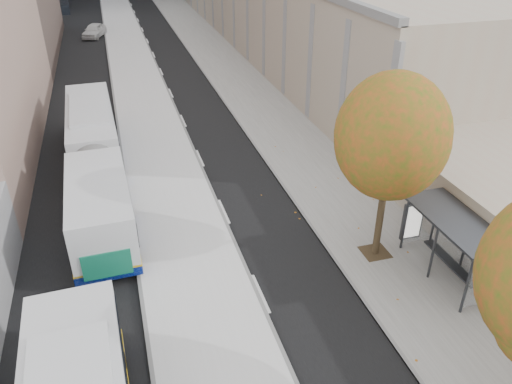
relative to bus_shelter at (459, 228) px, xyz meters
name	(u,v)px	position (x,y,z in m)	size (l,w,h in m)	color
bus_platform	(143,99)	(-9.56, 24.04, -2.11)	(4.25, 150.00, 0.15)	silver
sidewalk	(246,90)	(-1.56, 24.04, -2.15)	(4.75, 150.00, 0.08)	gray
bus_shelter	(459,228)	(0.00, 0.00, 0.00)	(1.90, 4.40, 2.53)	#383A3F
tree_c	(392,137)	(-2.09, 2.04, 3.06)	(4.20, 4.20, 7.28)	#2E2416
bus_far	(95,158)	(-12.92, 11.42, -0.65)	(2.99, 17.01, 2.82)	silver
distant_car	(94,31)	(-12.71, 46.43, -1.46)	(1.72, 4.27, 1.46)	silver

